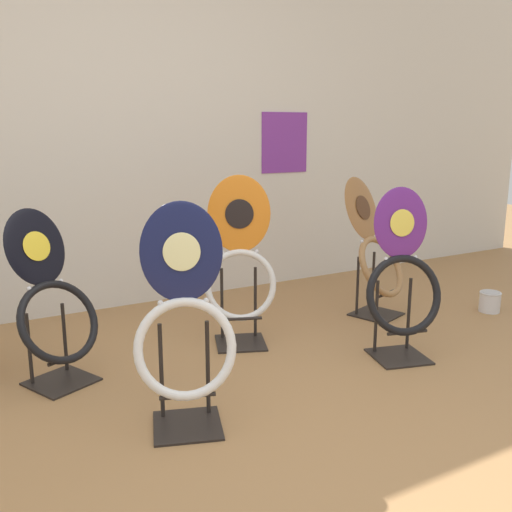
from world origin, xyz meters
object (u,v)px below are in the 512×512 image
object	(u,v)px
toilet_seat_display_navy_moon	(184,323)
toilet_seat_display_orange_sun	(240,270)
toilet_seat_display_woodgrain	(375,252)
toilet_seat_display_jazz_black	(53,307)
paint_can	(490,301)
toilet_seat_display_purple_note	(403,281)

from	to	relation	value
toilet_seat_display_navy_moon	toilet_seat_display_orange_sun	world-z (taller)	toilet_seat_display_orange_sun
toilet_seat_display_woodgrain	toilet_seat_display_jazz_black	size ratio (longest dim) A/B	1.07
toilet_seat_display_orange_sun	toilet_seat_display_navy_moon	bearing A→B (deg)	-131.63
toilet_seat_display_navy_moon	paint_can	world-z (taller)	toilet_seat_display_navy_moon
toilet_seat_display_woodgrain	paint_can	xyz separation A→B (m)	(0.73, -0.35, -0.35)
toilet_seat_display_navy_moon	toilet_seat_display_orange_sun	size ratio (longest dim) A/B	0.97
toilet_seat_display_orange_sun	toilet_seat_display_purple_note	bearing A→B (deg)	-42.28
toilet_seat_display_jazz_black	toilet_seat_display_navy_moon	distance (m)	0.80
toilet_seat_display_jazz_black	toilet_seat_display_orange_sun	world-z (taller)	toilet_seat_display_orange_sun
toilet_seat_display_navy_moon	paint_can	size ratio (longest dim) A/B	6.55
toilet_seat_display_jazz_black	toilet_seat_display_navy_moon	xyz separation A→B (m)	(0.39, -0.70, 0.07)
toilet_seat_display_navy_moon	toilet_seat_display_jazz_black	bearing A→B (deg)	118.82
toilet_seat_display_purple_note	toilet_seat_display_navy_moon	bearing A→B (deg)	-175.09
toilet_seat_display_woodgrain	toilet_seat_display_purple_note	bearing A→B (deg)	-119.64
toilet_seat_display_woodgrain	toilet_seat_display_orange_sun	bearing A→B (deg)	-177.43
toilet_seat_display_woodgrain	toilet_seat_display_purple_note	distance (m)	0.74
toilet_seat_display_navy_moon	toilet_seat_display_purple_note	bearing A→B (deg)	4.91
toilet_seat_display_purple_note	paint_can	bearing A→B (deg)	14.86
toilet_seat_display_navy_moon	toilet_seat_display_purple_note	size ratio (longest dim) A/B	1.02
paint_can	toilet_seat_display_purple_note	bearing A→B (deg)	-165.14
toilet_seat_display_woodgrain	toilet_seat_display_orange_sun	distance (m)	1.02
toilet_seat_display_navy_moon	paint_can	xyz separation A→B (m)	(2.37, 0.40, -0.37)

